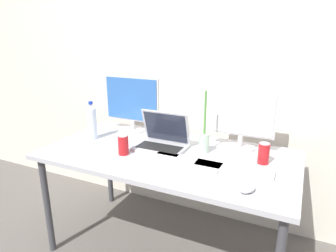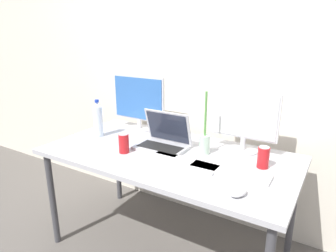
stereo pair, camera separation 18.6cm
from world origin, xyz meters
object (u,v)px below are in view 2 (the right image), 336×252
bamboo_vase (205,142)px  keyboard_aux (230,171)px  laptop_silver (164,140)px  monitor_left (139,102)px  water_bottle (98,120)px  work_desk (168,161)px  mouse_by_keyboard (238,192)px  monitor_center (245,120)px  keyboard_main (183,163)px  soda_can_by_laptop (124,143)px  soda_can_near_keyboard (263,157)px

bamboo_vase → keyboard_aux: bearing=-36.7°
laptop_silver → keyboard_aux: laptop_silver is taller
keyboard_aux → bamboo_vase: (-0.24, 0.18, 0.07)m
monitor_left → water_bottle: monitor_left is taller
work_desk → monitor_left: bearing=146.5°
work_desk → mouse_by_keyboard: 0.63m
monitor_left → laptop_silver: (0.37, -0.23, -0.17)m
monitor_center → keyboard_main: size_ratio=1.02×
mouse_by_keyboard → bamboo_vase: size_ratio=0.25×
keyboard_aux → bamboo_vase: 0.30m
work_desk → water_bottle: 0.63m
mouse_by_keyboard → laptop_silver: bearing=172.3°
mouse_by_keyboard → bamboo_vase: (-0.35, 0.39, 0.06)m
monitor_center → keyboard_aux: monitor_center is taller
soda_can_by_laptop → soda_can_near_keyboard: bearing=15.9°
soda_can_by_laptop → mouse_by_keyboard: bearing=-9.8°
soda_can_near_keyboard → soda_can_by_laptop: bearing=-164.1°
monitor_center → bamboo_vase: bamboo_vase is taller
water_bottle → soda_can_by_laptop: 0.40m
laptop_silver → water_bottle: size_ratio=1.20×
mouse_by_keyboard → water_bottle: bearing=-173.1°
work_desk → monitor_left: size_ratio=3.51×
soda_can_near_keyboard → soda_can_by_laptop: size_ratio=1.00×
keyboard_main → work_desk: bearing=150.7°
work_desk → keyboard_aux: size_ratio=3.65×
work_desk → soda_can_near_keyboard: size_ratio=12.69×
mouse_by_keyboard → soda_can_by_laptop: soda_can_by_laptop is taller
keyboard_main → soda_can_near_keyboard: soda_can_near_keyboard is taller
work_desk → keyboard_main: 0.21m
laptop_silver → monitor_left: bearing=148.3°
laptop_silver → bamboo_vase: size_ratio=0.83×
laptop_silver → bamboo_vase: 0.28m
monitor_left → monitor_center: monitor_left is taller
monitor_left → mouse_by_keyboard: monitor_left is taller
monitor_left → laptop_silver: bearing=-31.7°
work_desk → water_bottle: (-0.60, 0.01, 0.19)m
monitor_left → keyboard_main: size_ratio=1.10×
work_desk → bamboo_vase: (0.20, 0.11, 0.14)m
monitor_left → bamboo_vase: size_ratio=1.14×
monitor_left → mouse_by_keyboard: 1.16m
monitor_center → keyboard_aux: 0.40m
mouse_by_keyboard → soda_can_near_keyboard: size_ratio=0.79×
keyboard_main → soda_can_near_keyboard: size_ratio=3.30×
work_desk → water_bottle: water_bottle is taller
monitor_center → water_bottle: 1.04m
monitor_left → keyboard_main: bearing=-32.9°
monitor_left → laptop_silver: 0.47m
keyboard_main → mouse_by_keyboard: (0.39, -0.18, 0.01)m
monitor_center → laptop_silver: (-0.47, -0.21, -0.15)m
laptop_silver → water_bottle: bearing=-174.5°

